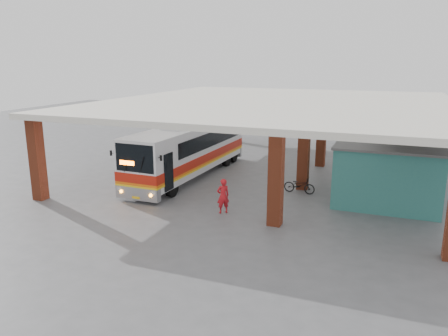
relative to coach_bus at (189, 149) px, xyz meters
name	(u,v)px	position (x,y,z in m)	size (l,w,h in m)	color
ground	(235,198)	(4.21, -3.10, -1.74)	(90.00, 90.00, 0.00)	#515154
brick_columns	(285,144)	(5.64, 1.90, 0.44)	(20.10, 21.60, 4.35)	#993D21
canopy_roof	(278,103)	(4.71, 3.40, 2.76)	(21.00, 23.00, 0.30)	silver
shop_building	(388,165)	(11.70, 0.90, -0.17)	(5.20, 8.20, 3.11)	#2B6C6A
coach_bus	(189,149)	(0.00, 0.00, 0.00)	(2.82, 12.07, 3.49)	silver
motorcycle	(299,185)	(7.22, -0.98, -1.28)	(0.61, 1.74, 0.91)	black
pedestrian	(223,196)	(4.48, -5.52, -0.88)	(0.62, 0.41, 1.71)	red
red_chair	(340,171)	(8.84, 3.42, -1.35)	(0.47, 0.47, 0.84)	red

